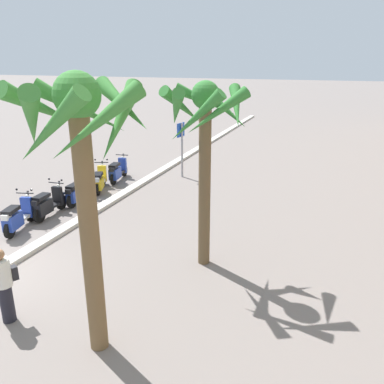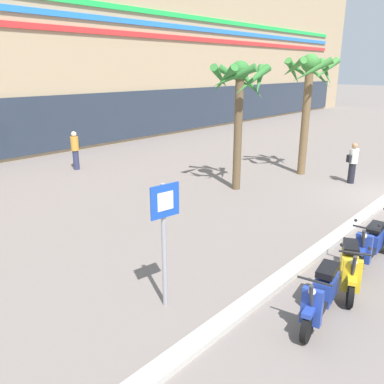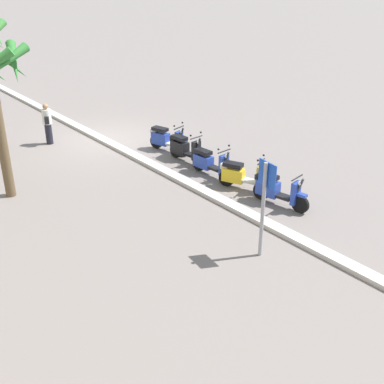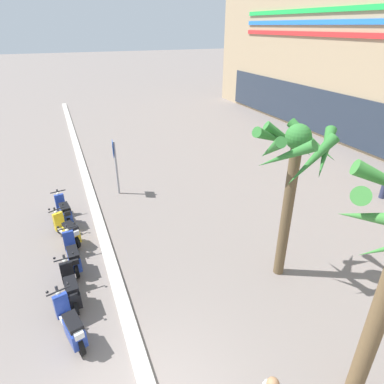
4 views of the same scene
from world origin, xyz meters
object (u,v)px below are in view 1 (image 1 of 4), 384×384
object	(u,v)px
scooter_yellow_gap_after_mid	(100,180)
scooter_blue_last_in_row	(17,217)
palm_tree_mid_walkway	(82,147)
palm_tree_by_mall_entrance	(205,126)
pedestrian_by_palm_tree	(4,284)
scooter_black_far_back	(48,204)
scooter_blue_mid_front	(117,171)
crossing_sign	(182,144)
scooter_blue_second_in_line	(79,191)

from	to	relation	value
scooter_yellow_gap_after_mid	scooter_blue_last_in_row	distance (m)	4.18
scooter_blue_last_in_row	palm_tree_mid_walkway	size ratio (longest dim) A/B	0.36
scooter_yellow_gap_after_mid	palm_tree_by_mall_entrance	bearing A→B (deg)	54.92
palm_tree_by_mall_entrance	pedestrian_by_palm_tree	world-z (taller)	palm_tree_by_mall_entrance
scooter_black_far_back	palm_tree_mid_walkway	world-z (taller)	palm_tree_mid_walkway
scooter_black_far_back	palm_tree_by_mall_entrance	bearing A→B (deg)	79.48
scooter_blue_mid_front	pedestrian_by_palm_tree	size ratio (longest dim) A/B	1.15
palm_tree_by_mall_entrance	pedestrian_by_palm_tree	distance (m)	5.38
scooter_black_far_back	pedestrian_by_palm_tree	bearing A→B (deg)	31.85
crossing_sign	pedestrian_by_palm_tree	world-z (taller)	crossing_sign
scooter_black_far_back	palm_tree_by_mall_entrance	distance (m)	6.67
scooter_yellow_gap_after_mid	palm_tree_mid_walkway	size ratio (longest dim) A/B	0.35
scooter_blue_mid_front	crossing_sign	xyz separation A→B (m)	(-1.62, 2.32, 1.05)
scooter_blue_second_in_line	palm_tree_mid_walkway	bearing A→B (deg)	38.07
scooter_yellow_gap_after_mid	crossing_sign	size ratio (longest dim) A/B	0.71
scooter_blue_last_in_row	palm_tree_mid_walkway	distance (m)	7.04
palm_tree_by_mall_entrance	crossing_sign	bearing A→B (deg)	-153.93
crossing_sign	scooter_blue_second_in_line	bearing A→B (deg)	-26.69
scooter_yellow_gap_after_mid	scooter_blue_second_in_line	world-z (taller)	same
crossing_sign	pedestrian_by_palm_tree	size ratio (longest dim) A/B	1.52
scooter_blue_second_in_line	palm_tree_mid_walkway	world-z (taller)	palm_tree_mid_walkway
scooter_blue_mid_front	palm_tree_mid_walkway	bearing A→B (deg)	28.78
crossing_sign	pedestrian_by_palm_tree	xyz separation A→B (m)	(10.69, 0.56, -0.67)
pedestrian_by_palm_tree	crossing_sign	bearing A→B (deg)	-176.99
scooter_blue_last_in_row	crossing_sign	distance (m)	7.67
scooter_blue_last_in_row	palm_tree_by_mall_entrance	world-z (taller)	palm_tree_by_mall_entrance
scooter_blue_second_in_line	crossing_sign	size ratio (longest dim) A/B	0.77
scooter_yellow_gap_after_mid	pedestrian_by_palm_tree	bearing A→B (deg)	20.39
scooter_blue_last_in_row	scooter_yellow_gap_after_mid	bearing A→B (deg)	177.42
scooter_blue_second_in_line	scooter_blue_last_in_row	distance (m)	2.76
crossing_sign	scooter_black_far_back	bearing A→B (deg)	-21.80
scooter_blue_last_in_row	pedestrian_by_palm_tree	distance (m)	4.65
scooter_blue_last_in_row	palm_tree_mid_walkway	bearing A→B (deg)	55.73
scooter_yellow_gap_after_mid	palm_tree_by_mall_entrance	world-z (taller)	palm_tree_by_mall_entrance
scooter_yellow_gap_after_mid	palm_tree_by_mall_entrance	xyz separation A→B (m)	(4.02, 5.73, 3.09)
scooter_blue_mid_front	palm_tree_by_mall_entrance	bearing A→B (deg)	46.75
scooter_blue_second_in_line	scooter_black_far_back	size ratio (longest dim) A/B	1.06
scooter_blue_mid_front	palm_tree_mid_walkway	xyz separation A→B (m)	(9.08, 4.99, 3.26)
scooter_yellow_gap_after_mid	scooter_black_far_back	world-z (taller)	same
scooter_blue_second_in_line	pedestrian_by_palm_tree	size ratio (longest dim) A/B	1.17
scooter_blue_second_in_line	scooter_black_far_back	xyz separation A→B (m)	(1.51, -0.15, 0.02)
scooter_blue_last_in_row	palm_tree_by_mall_entrance	xyz separation A→B (m)	(-0.15, 5.92, 3.08)
scooter_blue_mid_front	scooter_yellow_gap_after_mid	xyz separation A→B (m)	(1.39, 0.02, -0.01)
scooter_blue_second_in_line	palm_tree_by_mall_entrance	bearing A→B (deg)	65.42
scooter_blue_second_in_line	pedestrian_by_palm_tree	xyz separation A→B (m)	(6.25, 2.79, 0.39)
scooter_blue_second_in_line	scooter_blue_last_in_row	bearing A→B (deg)	-5.21
palm_tree_by_mall_entrance	scooter_blue_last_in_row	bearing A→B (deg)	-88.50
palm_tree_by_mall_entrance	pedestrian_by_palm_tree	bearing A→B (deg)	-38.21
palm_tree_by_mall_entrance	palm_tree_mid_walkway	world-z (taller)	palm_tree_mid_walkway
scooter_blue_second_in_line	scooter_black_far_back	distance (m)	1.52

